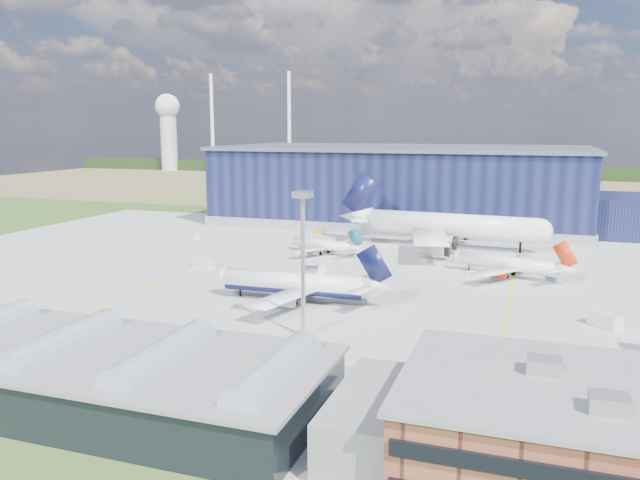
{
  "coord_description": "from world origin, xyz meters",
  "views": [
    {
      "loc": [
        43.11,
        -118.11,
        32.55
      ],
      "look_at": [
        -2.53,
        14.43,
        7.09
      ],
      "focal_mm": 35.0,
      "sensor_mm": 36.0,
      "label": 1
    }
  ],
  "objects_px": {
    "hangar": "(410,189)",
    "airliner_navy": "(293,272)",
    "gse_tug_c": "(319,231)",
    "gse_van_b": "(605,320)",
    "airliner_widebody": "(451,213)",
    "gse_tug_a": "(305,353)",
    "gse_van_a": "(203,262)",
    "gse_cart_b": "(196,237)",
    "airliner_red": "(507,256)",
    "gse_cart_a": "(472,274)",
    "airstair": "(326,280)",
    "airliner_regional": "(322,239)",
    "gse_tug_b": "(65,325)",
    "light_mast_center": "(303,240)",
    "car_a": "(612,373)",
    "car_b": "(607,424)"
  },
  "relations": [
    {
      "from": "hangar",
      "to": "airliner_navy",
      "type": "xyz_separation_m",
      "value": [
        -1.52,
        -106.8,
        -5.86
      ]
    },
    {
      "from": "gse_tug_c",
      "to": "gse_van_b",
      "type": "bearing_deg",
      "value": -55.74
    },
    {
      "from": "airliner_widebody",
      "to": "gse_tug_a",
      "type": "height_order",
      "value": "airliner_widebody"
    },
    {
      "from": "gse_van_a",
      "to": "gse_cart_b",
      "type": "distance_m",
      "value": 39.04
    },
    {
      "from": "hangar",
      "to": "airliner_red",
      "type": "distance_m",
      "value": 81.33
    },
    {
      "from": "gse_cart_a",
      "to": "airstair",
      "type": "relative_size",
      "value": 0.6
    },
    {
      "from": "airliner_regional",
      "to": "gse_tug_b",
      "type": "distance_m",
      "value": 74.79
    },
    {
      "from": "gse_tug_a",
      "to": "airstair",
      "type": "distance_m",
      "value": 39.86
    },
    {
      "from": "hangar",
      "to": "airliner_widebody",
      "type": "distance_m",
      "value": 47.47
    },
    {
      "from": "light_mast_center",
      "to": "gse_tug_b",
      "type": "distance_m",
      "value": 41.81
    },
    {
      "from": "gse_van_a",
      "to": "car_a",
      "type": "height_order",
      "value": "gse_van_a"
    },
    {
      "from": "light_mast_center",
      "to": "gse_van_b",
      "type": "height_order",
      "value": "light_mast_center"
    },
    {
      "from": "light_mast_center",
      "to": "car_a",
      "type": "bearing_deg",
      "value": -2.76
    },
    {
      "from": "gse_cart_b",
      "to": "car_a",
      "type": "xyz_separation_m",
      "value": [
        104.82,
        -73.18,
        -0.09
      ]
    },
    {
      "from": "car_a",
      "to": "gse_cart_b",
      "type": "bearing_deg",
      "value": 78.88
    },
    {
      "from": "gse_cart_a",
      "to": "airstair",
      "type": "distance_m",
      "value": 33.51
    },
    {
      "from": "airliner_navy",
      "to": "gse_cart_b",
      "type": "distance_m",
      "value": 74.33
    },
    {
      "from": "gse_tug_b",
      "to": "gse_cart_b",
      "type": "relative_size",
      "value": 1.14
    },
    {
      "from": "light_mast_center",
      "to": "car_b",
      "type": "relative_size",
      "value": 6.96
    },
    {
      "from": "gse_tug_c",
      "to": "airstair",
      "type": "bearing_deg",
      "value": -81.64
    },
    {
      "from": "gse_tug_b",
      "to": "gse_tug_a",
      "type": "bearing_deg",
      "value": 35.05
    },
    {
      "from": "gse_tug_b",
      "to": "gse_van_b",
      "type": "bearing_deg",
      "value": 53.65
    },
    {
      "from": "gse_van_a",
      "to": "car_b",
      "type": "relative_size",
      "value": 1.67
    },
    {
      "from": "gse_tug_a",
      "to": "airliner_red",
      "type": "bearing_deg",
      "value": 46.19
    },
    {
      "from": "airstair",
      "to": "gse_cart_b",
      "type": "bearing_deg",
      "value": 152.27
    },
    {
      "from": "light_mast_center",
      "to": "airliner_widebody",
      "type": "bearing_deg",
      "value": 81.54
    },
    {
      "from": "hangar",
      "to": "airliner_regional",
      "type": "xyz_separation_m",
      "value": [
        -10.93,
        -62.34,
        -7.82
      ]
    },
    {
      "from": "airliner_navy",
      "to": "hangar",
      "type": "bearing_deg",
      "value": -92.08
    },
    {
      "from": "gse_van_a",
      "to": "car_a",
      "type": "distance_m",
      "value": 92.92
    },
    {
      "from": "hangar",
      "to": "airliner_widebody",
      "type": "bearing_deg",
      "value": -65.98
    },
    {
      "from": "light_mast_center",
      "to": "airliner_widebody",
      "type": "distance_m",
      "value": 82.58
    },
    {
      "from": "car_b",
      "to": "hangar",
      "type": "bearing_deg",
      "value": 7.86
    },
    {
      "from": "gse_cart_b",
      "to": "gse_van_b",
      "type": "bearing_deg",
      "value": -65.6
    },
    {
      "from": "airliner_regional",
      "to": "gse_tug_c",
      "type": "xyz_separation_m",
      "value": [
        -11.04,
        29.54,
        -3.12
      ]
    },
    {
      "from": "hangar",
      "to": "gse_van_a",
      "type": "height_order",
      "value": "hangar"
    },
    {
      "from": "light_mast_center",
      "to": "gse_van_a",
      "type": "relative_size",
      "value": 4.16
    },
    {
      "from": "airliner_widebody",
      "to": "gse_cart_b",
      "type": "bearing_deg",
      "value": -167.46
    },
    {
      "from": "airliner_regional",
      "to": "gse_cart_b",
      "type": "relative_size",
      "value": 7.93
    },
    {
      "from": "car_a",
      "to": "airliner_navy",
      "type": "bearing_deg",
      "value": 93.0
    },
    {
      "from": "light_mast_center",
      "to": "gse_tug_c",
      "type": "height_order",
      "value": "light_mast_center"
    },
    {
      "from": "airliner_red",
      "to": "car_a",
      "type": "xyz_separation_m",
      "value": [
        15.93,
        -54.14,
        -4.07
      ]
    },
    {
      "from": "gse_van_b",
      "to": "gse_tug_c",
      "type": "height_order",
      "value": "gse_van_b"
    },
    {
      "from": "airliner_widebody",
      "to": "airliner_regional",
      "type": "distance_m",
      "value": 36.19
    },
    {
      "from": "hangar",
      "to": "gse_cart_b",
      "type": "bearing_deg",
      "value": -134.77
    },
    {
      "from": "car_b",
      "to": "light_mast_center",
      "type": "bearing_deg",
      "value": 55.68
    },
    {
      "from": "airliner_red",
      "to": "airliner_regional",
      "type": "xyz_separation_m",
      "value": [
        -46.49,
        10.46,
        -0.82
      ]
    },
    {
      "from": "gse_tug_a",
      "to": "gse_cart_b",
      "type": "relative_size",
      "value": 1.23
    },
    {
      "from": "hangar",
      "to": "light_mast_center",
      "type": "bearing_deg",
      "value": -86.7
    },
    {
      "from": "light_mast_center",
      "to": "airstair",
      "type": "xyz_separation_m",
      "value": [
        -6.16,
        29.94,
        -13.89
      ]
    },
    {
      "from": "airliner_navy",
      "to": "gse_cart_b",
      "type": "height_order",
      "value": "airliner_navy"
    }
  ]
}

